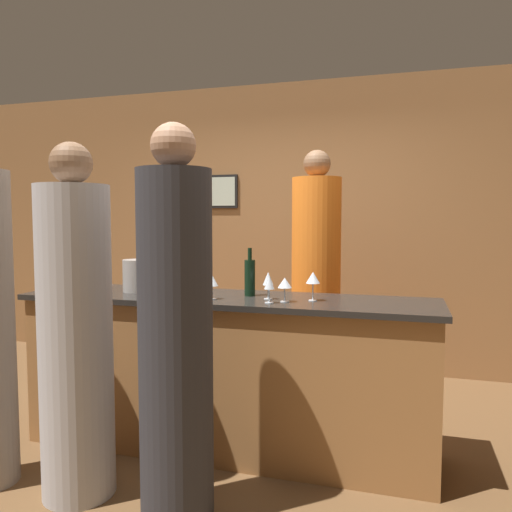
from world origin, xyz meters
TOP-DOWN VIEW (x-y plane):
  - ground_plane at (0.00, 0.00)m, footprint 14.00×14.00m
  - back_wall at (-0.00, 1.95)m, footprint 8.00×0.08m
  - bar_counter at (0.00, 0.00)m, footprint 2.62×0.62m
  - bartender at (0.43, 0.84)m, footprint 0.37×0.37m
  - guest_0 at (-0.57, -0.72)m, footprint 0.38×0.38m
  - guest_2 at (0.02, -0.75)m, footprint 0.36×0.36m
  - wine_bottle_0 at (-1.16, 0.02)m, footprint 0.07×0.07m
  - wine_bottle_1 at (0.14, 0.06)m, footprint 0.07×0.07m
  - ice_bucket at (-0.64, 0.02)m, footprint 0.18×0.18m
  - wine_glass_0 at (-0.47, -0.15)m, footprint 0.08×0.08m
  - wine_glass_1 at (-0.03, -0.13)m, footprint 0.07×0.07m
  - wine_glass_2 at (0.29, -0.04)m, footprint 0.07×0.07m
  - wine_glass_3 at (0.56, -0.02)m, footprint 0.08×0.08m
  - wine_glass_4 at (0.33, -0.17)m, footprint 0.06×0.06m
  - wine_glass_5 at (-0.38, -0.07)m, footprint 0.07×0.07m
  - wine_glass_6 at (0.41, -0.11)m, footprint 0.08×0.08m
  - wine_glass_7 at (-0.83, -0.27)m, footprint 0.07×0.07m

SIDE VIEW (x-z plane):
  - ground_plane at x=0.00m, z-range 0.00..0.00m
  - bar_counter at x=0.00m, z-range 0.00..0.99m
  - guest_0 at x=-0.57m, z-range -0.07..1.79m
  - guest_2 at x=0.02m, z-range -0.07..1.85m
  - bartender at x=0.43m, z-range -0.07..1.92m
  - wine_bottle_0 at x=-1.16m, z-range 0.95..1.23m
  - ice_bucket at x=-0.64m, z-range 0.98..1.20m
  - wine_glass_1 at x=-0.03m, z-range 1.02..1.17m
  - wine_glass_6 at x=0.41m, z-range 1.02..1.16m
  - wine_glass_4 at x=0.33m, z-range 1.02..1.17m
  - wine_glass_5 at x=-0.38m, z-range 1.02..1.18m
  - wine_glass_2 at x=0.29m, z-range 1.02..1.19m
  - wine_bottle_1 at x=0.14m, z-range 0.95..1.26m
  - wine_glass_7 at x=-0.83m, z-range 1.02..1.19m
  - wine_glass_3 at x=0.56m, z-range 1.03..1.20m
  - wine_glass_0 at x=-0.47m, z-range 1.03..1.21m
  - back_wall at x=0.00m, z-range 0.00..2.80m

